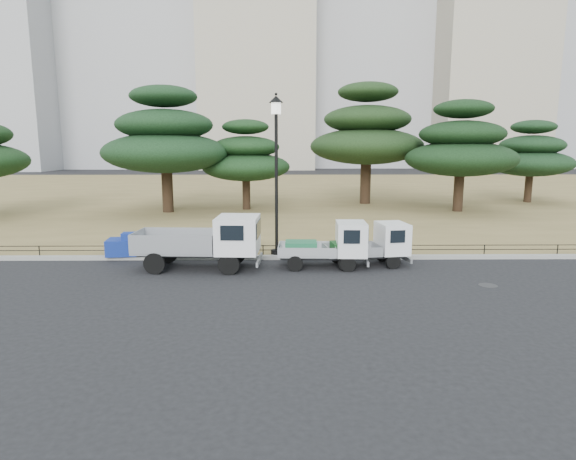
{
  "coord_description": "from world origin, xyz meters",
  "views": [
    {
      "loc": [
        -0.22,
        -16.26,
        4.48
      ],
      "look_at": [
        0.0,
        2.0,
        1.3
      ],
      "focal_mm": 30.0,
      "sensor_mm": 36.0,
      "label": 1
    }
  ],
  "objects_px": {
    "truck_large": "(205,240)",
    "truck_kei_rear": "(372,245)",
    "street_lamp": "(276,149)",
    "tarp_pile": "(126,246)",
    "truck_kei_front": "(330,245)"
  },
  "relations": [
    {
      "from": "truck_large",
      "to": "truck_kei_rear",
      "type": "bearing_deg",
      "value": 6.69
    },
    {
      "from": "street_lamp",
      "to": "truck_kei_rear",
      "type": "bearing_deg",
      "value": -20.69
    },
    {
      "from": "truck_kei_rear",
      "to": "street_lamp",
      "type": "distance_m",
      "value": 5.29
    },
    {
      "from": "tarp_pile",
      "to": "truck_kei_front",
      "type": "bearing_deg",
      "value": -10.99
    },
    {
      "from": "truck_kei_front",
      "to": "tarp_pile",
      "type": "xyz_separation_m",
      "value": [
        -8.1,
        1.57,
        -0.34
      ]
    },
    {
      "from": "truck_large",
      "to": "truck_kei_rear",
      "type": "distance_m",
      "value": 6.26
    },
    {
      "from": "truck_large",
      "to": "street_lamp",
      "type": "relative_size",
      "value": 0.73
    },
    {
      "from": "tarp_pile",
      "to": "truck_kei_rear",
      "type": "bearing_deg",
      "value": -7.78
    },
    {
      "from": "truck_large",
      "to": "truck_kei_rear",
      "type": "xyz_separation_m",
      "value": [
        6.24,
        0.4,
        -0.28
      ]
    },
    {
      "from": "truck_kei_front",
      "to": "street_lamp",
      "type": "height_order",
      "value": "street_lamp"
    },
    {
      "from": "truck_large",
      "to": "tarp_pile",
      "type": "xyz_separation_m",
      "value": [
        -3.51,
        1.74,
        -0.58
      ]
    },
    {
      "from": "truck_large",
      "to": "truck_kei_front",
      "type": "bearing_deg",
      "value": 5.04
    },
    {
      "from": "street_lamp",
      "to": "tarp_pile",
      "type": "relative_size",
      "value": 4.22
    },
    {
      "from": "truck_kei_rear",
      "to": "street_lamp",
      "type": "relative_size",
      "value": 0.52
    },
    {
      "from": "tarp_pile",
      "to": "street_lamp",
      "type": "bearing_deg",
      "value": 0.41
    }
  ]
}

